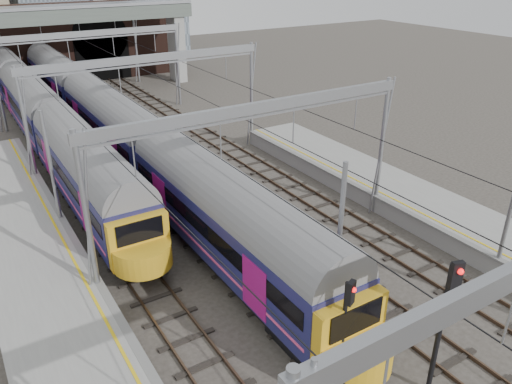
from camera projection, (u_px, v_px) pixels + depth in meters
ground at (366, 341)px, 19.75m from camera, size 160.00×160.00×0.00m
tracks at (199, 199)px, 31.23m from camera, size 14.40×80.00×0.22m
overhead_line at (151, 75)px, 33.38m from camera, size 16.80×80.00×8.00m
retaining_wall at (68, 45)px, 58.33m from camera, size 28.00×2.75×9.00m
overbridge at (64, 25)px, 51.86m from camera, size 28.00×3.00×9.25m
train_main at (82, 98)px, 43.37m from camera, size 3.02×69.65×5.11m
train_second at (34, 106)px, 41.43m from camera, size 2.90×50.29×4.96m
signal_near_left at (345, 323)px, 16.30m from camera, size 0.37×0.46×4.67m
signal_near_centre at (445, 314)px, 16.04m from camera, size 0.42×0.49×5.46m
equip_cover_a at (286, 293)px, 22.54m from camera, size 0.84×0.65×0.09m
equip_cover_b at (285, 332)px, 20.15m from camera, size 0.95×0.81×0.09m
equip_cover_c at (267, 233)px, 27.40m from camera, size 0.89×0.71×0.09m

